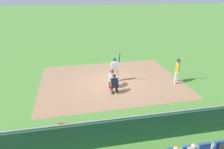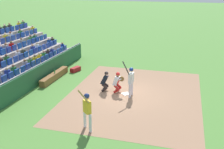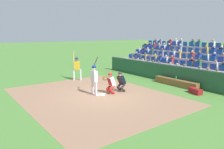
# 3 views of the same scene
# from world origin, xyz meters

# --- Properties ---
(ground_plane) EXTENTS (160.00, 160.00, 0.00)m
(ground_plane) POSITION_xyz_m (0.00, 0.00, 0.00)
(ground_plane) COLOR #4E8337
(infield_dirt_patch) EXTENTS (9.99, 7.79, 0.01)m
(infield_dirt_patch) POSITION_xyz_m (0.00, 0.50, 0.00)
(infield_dirt_patch) COLOR #997155
(infield_dirt_patch) RESTS_ON ground_plane
(home_plate_marker) EXTENTS (0.62, 0.62, 0.02)m
(home_plate_marker) POSITION_xyz_m (0.00, 0.00, 0.02)
(home_plate_marker) COLOR white
(home_plate_marker) RESTS_ON infield_dirt_patch
(batter_at_plate) EXTENTS (0.62, 0.59, 2.19)m
(batter_at_plate) POSITION_xyz_m (0.26, 0.34, 1.10)
(batter_at_plate) COLOR silver
(batter_at_plate) RESTS_ON ground_plane
(catcher_crouching) EXTENTS (0.49, 0.72, 1.31)m
(catcher_crouching) POSITION_xyz_m (-0.10, -0.56, 0.73)
(catcher_crouching) COLOR red
(catcher_crouching) RESTS_ON ground_plane
(home_plate_umpire) EXTENTS (0.49, 0.50, 1.28)m
(home_plate_umpire) POSITION_xyz_m (-0.12, -1.34, 0.70)
(home_plate_umpire) COLOR #2D2322
(home_plate_umpire) RESTS_ON ground_plane
(dugout_wall) EXTENTS (13.76, 0.24, 1.31)m
(dugout_wall) POSITION_xyz_m (0.00, -5.88, 0.63)
(dugout_wall) COLOR #215334
(dugout_wall) RESTS_ON ground_plane
(dugout_bench) EXTENTS (3.37, 0.40, 0.44)m
(dugout_bench) POSITION_xyz_m (-1.11, -5.33, 0.22)
(dugout_bench) COLOR brown
(dugout_bench) RESTS_ON ground_plane
(water_bottle_on_bench) EXTENTS (0.07, 0.07, 0.23)m
(water_bottle_on_bench) POSITION_xyz_m (-1.14, -5.31, 0.56)
(water_bottle_on_bench) COLOR green
(water_bottle_on_bench) RESTS_ON dugout_bench
(equipment_duffel_bag) EXTENTS (0.93, 0.59, 0.32)m
(equipment_duffel_bag) POSITION_xyz_m (-3.08, -4.64, 0.16)
(equipment_duffel_bag) COLOR maroon
(equipment_duffel_bag) RESTS_ON ground_plane
(on_deck_batter) EXTENTS (0.96, 0.58, 2.20)m
(on_deck_batter) POSITION_xyz_m (4.47, -0.70, 1.10)
(on_deck_batter) COLOR silver
(on_deck_batter) RESTS_ON ground_plane
(bleacher_stand) EXTENTS (15.91, 4.87, 3.04)m
(bleacher_stand) POSITION_xyz_m (0.00, -10.18, 0.89)
(bleacher_stand) COLOR #A79891
(bleacher_stand) RESTS_ON ground_plane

